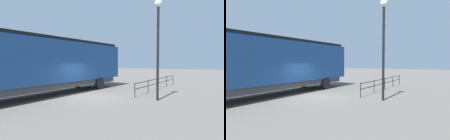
% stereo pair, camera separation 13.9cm
% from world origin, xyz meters
% --- Properties ---
extents(ground_plane, '(120.00, 120.00, 0.00)m').
position_xyz_m(ground_plane, '(0.00, 0.00, 0.00)').
color(ground_plane, '#666059').
extents(locomotive, '(3.01, 16.88, 4.30)m').
position_xyz_m(locomotive, '(-3.07, -1.40, 2.40)').
color(locomotive, navy).
rests_on(locomotive, ground_plane).
extents(lamp_post, '(0.50, 0.50, 6.48)m').
position_xyz_m(lamp_post, '(4.54, 1.33, 4.45)').
color(lamp_post, black).
rests_on(lamp_post, ground_plane).
extents(platform_fence, '(0.05, 9.74, 1.06)m').
position_xyz_m(platform_fence, '(2.87, 6.25, 0.70)').
color(platform_fence, black).
rests_on(platform_fence, ground_plane).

